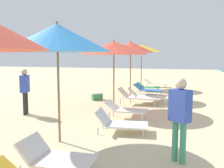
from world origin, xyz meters
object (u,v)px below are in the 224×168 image
at_px(lounger_third_inland, 56,157).
at_px(cooler_box, 97,96).
at_px(lounger_fifth_shoreside, 148,89).
at_px(person_walking_mid, 180,112).
at_px(lounger_fourth_shoreside, 137,96).
at_px(umbrella_fourth, 114,48).
at_px(lounger_farthest_inland, 148,86).
at_px(umbrella_fifth, 131,47).
at_px(lounger_fifth_inland, 145,95).
at_px(umbrella_farthest, 142,48).
at_px(umbrella_third, 57,38).
at_px(lounger_fourth_inland, 126,109).
at_px(person_walking_near, 25,87).
at_px(lounger_third_shoreside, 120,122).
at_px(lounger_farthest_shoreside, 156,83).

height_order(lounger_third_inland, cooler_box, lounger_third_inland).
distance_m(lounger_fifth_shoreside, person_walking_mid, 7.95).
bearing_deg(lounger_fourth_shoreside, umbrella_fourth, -120.93).
bearing_deg(lounger_third_inland, lounger_farthest_inland, 86.35).
xyz_separation_m(umbrella_fifth, lounger_fifth_inland, (0.89, -1.05, -2.03)).
relative_size(umbrella_farthest, person_walking_mid, 1.75).
xyz_separation_m(lounger_third_inland, lounger_fifth_shoreside, (0.05, 8.73, 0.02)).
height_order(umbrella_third, lounger_fourth_inland, umbrella_third).
bearing_deg(umbrella_fifth, lounger_fourth_shoreside, -67.08).
bearing_deg(cooler_box, lounger_fourth_shoreside, -14.26).
height_order(umbrella_farthest, person_walking_near, umbrella_farthest).
distance_m(lounger_third_inland, umbrella_fifth, 7.82).
distance_m(lounger_third_shoreside, lounger_fifth_shoreside, 6.35).
bearing_deg(lounger_third_inland, person_walking_mid, 23.52).
bearing_deg(umbrella_third, umbrella_fifth, 88.93).
xyz_separation_m(umbrella_third, cooler_box, (-1.17, 5.23, -2.16)).
bearing_deg(lounger_farthest_shoreside, lounger_fourth_shoreside, -93.05).
bearing_deg(umbrella_third, lounger_fourth_inland, 68.65).
relative_size(lounger_fourth_inland, lounger_farthest_shoreside, 0.87).
xyz_separation_m(umbrella_third, lounger_farthest_inland, (0.54, 8.61, -2.05)).
xyz_separation_m(umbrella_third, lounger_fourth_inland, (0.92, 2.35, -2.00)).
relative_size(lounger_third_inland, lounger_fourth_inland, 0.97).
bearing_deg(lounger_fifth_shoreside, person_walking_near, -111.99).
relative_size(umbrella_fifth, lounger_fifth_inland, 1.64).
relative_size(lounger_third_shoreside, lounger_fifth_shoreside, 0.93).
relative_size(umbrella_third, umbrella_fourth, 1.06).
xyz_separation_m(lounger_fourth_shoreside, person_walking_near, (-3.15, -2.80, 0.58)).
bearing_deg(umbrella_farthest, umbrella_third, -89.62).
bearing_deg(lounger_farthest_inland, person_walking_near, -116.97).
relative_size(lounger_third_inland, cooler_box, 2.27).
height_order(lounger_third_shoreside, umbrella_fifth, umbrella_fifth).
height_order(lounger_fifth_shoreside, person_walking_mid, person_walking_mid).
bearing_deg(lounger_farthest_shoreside, lounger_fourth_inland, -91.95).
distance_m(lounger_fifth_inland, lounger_farthest_inland, 3.47).
relative_size(umbrella_fifth, cooler_box, 4.82).
bearing_deg(lounger_third_shoreside, umbrella_fourth, 102.84).
xyz_separation_m(lounger_fourth_inland, person_walking_near, (-3.33, -0.41, 0.59)).
xyz_separation_m(lounger_third_shoreside, lounger_fifth_inland, (-0.10, 4.08, 0.07)).
bearing_deg(lounger_fifth_inland, person_walking_near, -148.49).
relative_size(umbrella_fourth, umbrella_farthest, 0.94).
distance_m(lounger_fifth_shoreside, lounger_farthest_shoreside, 3.17).
relative_size(umbrella_fourth, umbrella_fifth, 0.95).
relative_size(umbrella_third, lounger_fifth_shoreside, 1.81).
bearing_deg(cooler_box, umbrella_fourth, -50.94).
bearing_deg(lounger_farthest_inland, lounger_fourth_shoreside, -90.08).
bearing_deg(umbrella_farthest, person_walking_mid, -74.96).
xyz_separation_m(lounger_fifth_inland, lounger_farthest_inland, (-0.46, 3.44, -0.05)).
relative_size(lounger_fifth_inland, umbrella_farthest, 0.60).
xyz_separation_m(lounger_third_inland, person_walking_mid, (1.93, 1.03, 0.67)).
height_order(lounger_fourth_shoreside, lounger_farthest_shoreside, lounger_fourth_shoreside).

